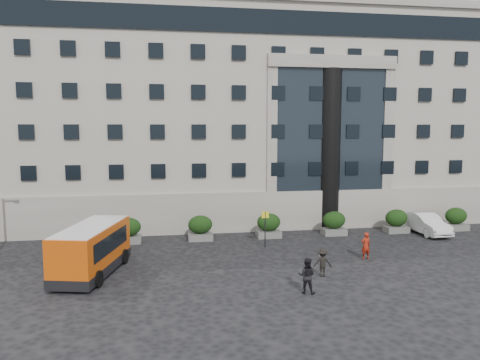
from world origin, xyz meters
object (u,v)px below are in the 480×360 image
object	(u,v)px
hedge_a	(128,230)
bus_stop_sign	(265,223)
hedge_c	(269,225)
pedestrian_c	(322,263)
minibus	(92,248)
hedge_b	(200,228)
white_taxi	(426,224)
pedestrian_a	(366,246)
pedestrian_b	(307,276)
hedge_e	(396,221)
hedge_f	(456,219)
hedge_d	(334,223)

from	to	relation	value
hedge_a	bus_stop_sign	distance (m)	9.94
hedge_c	pedestrian_c	distance (m)	9.62
hedge_a	minibus	distance (m)	7.23
hedge_a	hedge_b	size ratio (longest dim) A/B	1.00
bus_stop_sign	white_taxi	size ratio (longest dim) A/B	0.52
minibus	pedestrian_a	world-z (taller)	minibus
white_taxi	pedestrian_b	world-z (taller)	pedestrian_b
bus_stop_sign	hedge_e	bearing A→B (deg)	13.92
hedge_a	pedestrian_b	distance (m)	15.37
hedge_a	hedge_f	xyz separation A→B (m)	(26.00, 0.00, 0.00)
hedge_c	minibus	world-z (taller)	minibus
hedge_a	minibus	xyz separation A→B (m)	(-1.52, -7.04, 0.62)
hedge_b	hedge_c	bearing A→B (deg)	0.00
hedge_a	hedge_b	world-z (taller)	same
hedge_f	minibus	world-z (taller)	minibus
pedestrian_c	pedestrian_a	bearing A→B (deg)	-133.92
minibus	pedestrian_c	size ratio (longest dim) A/B	4.46
white_taxi	hedge_c	bearing A→B (deg)	174.68
bus_stop_sign	white_taxi	distance (m)	13.56
hedge_b	hedge_e	bearing A→B (deg)	0.00
hedge_b	white_taxi	bearing A→B (deg)	-2.59
bus_stop_sign	hedge_b	bearing A→B (deg)	146.93
hedge_c	hedge_b	bearing A→B (deg)	180.00
hedge_c	hedge_d	xyz separation A→B (m)	(5.20, 0.00, 0.00)
minibus	pedestrian_c	xyz separation A→B (m)	(12.83, -2.53, -0.76)
minibus	bus_stop_sign	bearing A→B (deg)	34.86
hedge_c	bus_stop_sign	size ratio (longest dim) A/B	0.73
hedge_e	pedestrian_c	bearing A→B (deg)	-134.76
hedge_b	minibus	size ratio (longest dim) A/B	0.26
hedge_a	minibus	size ratio (longest dim) A/B	0.26
pedestrian_a	white_taxi	bearing A→B (deg)	-149.09
minibus	pedestrian_c	bearing A→B (deg)	2.65
hedge_a	hedge_c	world-z (taller)	same
hedge_e	pedestrian_c	distance (m)	13.48
hedge_d	bus_stop_sign	world-z (taller)	bus_stop_sign
bus_stop_sign	white_taxi	bearing A→B (deg)	8.50
hedge_d	pedestrian_c	distance (m)	10.49
hedge_f	hedge_a	bearing A→B (deg)	180.00
bus_stop_sign	pedestrian_b	bearing A→B (deg)	-89.21
pedestrian_a	bus_stop_sign	bearing A→B (deg)	-40.71
hedge_b	hedge_c	xyz separation A→B (m)	(5.20, 0.00, 0.00)
hedge_f	pedestrian_c	size ratio (longest dim) A/B	1.16
hedge_e	white_taxi	distance (m)	2.24
hedge_b	hedge_d	distance (m)	10.40
hedge_b	hedge_f	bearing A→B (deg)	0.00
hedge_a	bus_stop_sign	xyz separation A→B (m)	(9.50, -2.80, 0.80)
hedge_c	pedestrian_a	bearing A→B (deg)	-54.32
hedge_d	white_taxi	bearing A→B (deg)	-6.27
hedge_a	minibus	world-z (taller)	minibus
hedge_b	pedestrian_b	bearing A→B (deg)	-69.73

